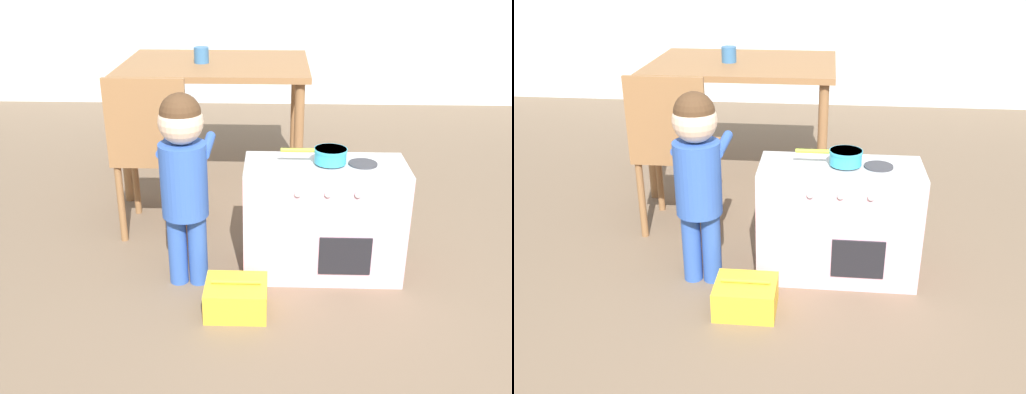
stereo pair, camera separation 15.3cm
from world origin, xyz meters
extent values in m
cube|color=#EAB2C6|center=(0.13, 0.96, 0.26)|extent=(0.71, 0.32, 0.52)
cube|color=#B7BABC|center=(0.13, 0.96, 0.53)|extent=(0.71, 0.32, 0.02)
cylinder|color=#38383D|center=(0.14, 0.96, 0.54)|extent=(0.13, 0.13, 0.01)
cylinder|color=#38383D|center=(0.29, 0.96, 0.54)|extent=(0.13, 0.13, 0.01)
cube|color=black|center=(0.22, 0.79, 0.17)|extent=(0.23, 0.01, 0.18)
cylinder|color=#B2B2B7|center=(0.00, 0.79, 0.47)|extent=(0.03, 0.01, 0.03)
cylinder|color=#B2B2B7|center=(0.13, 0.79, 0.47)|extent=(0.03, 0.01, 0.03)
cylinder|color=#B2B2B7|center=(0.25, 0.79, 0.47)|extent=(0.03, 0.01, 0.03)
cylinder|color=#38B2D6|center=(0.14, 0.96, 0.58)|extent=(0.14, 0.14, 0.06)
cylinder|color=#38B2D6|center=(0.14, 0.96, 0.60)|extent=(0.14, 0.14, 0.01)
cylinder|color=#B7DB33|center=(0.00, 0.96, 0.60)|extent=(0.15, 0.02, 0.02)
cylinder|color=#335BB7|center=(-0.53, 0.83, 0.17)|extent=(0.08, 0.08, 0.34)
cylinder|color=#335BB7|center=(-0.44, 0.83, 0.17)|extent=(0.08, 0.08, 0.34)
cylinder|color=#335BB7|center=(-0.48, 0.83, 0.50)|extent=(0.20, 0.20, 0.32)
sphere|color=beige|center=(-0.48, 0.83, 0.76)|extent=(0.19, 0.19, 0.19)
sphere|color=#4C331E|center=(-0.48, 0.83, 0.79)|extent=(0.17, 0.17, 0.17)
cylinder|color=#335BB7|center=(-0.57, 0.96, 0.62)|extent=(0.04, 0.26, 0.04)
cylinder|color=#335BB7|center=(-0.39, 0.96, 0.62)|extent=(0.04, 0.26, 0.04)
cube|color=gold|center=(-0.25, 0.61, 0.07)|extent=(0.26, 0.21, 0.13)
cylinder|color=gold|center=(-0.25, 0.61, 0.14)|extent=(0.21, 0.02, 0.02)
cube|color=olive|center=(-0.46, 2.09, 0.74)|extent=(1.12, 0.86, 0.03)
cylinder|color=olive|center=(-0.97, 1.72, 0.36)|extent=(0.06, 0.06, 0.72)
cylinder|color=olive|center=(0.04, 1.72, 0.36)|extent=(0.06, 0.06, 0.72)
cylinder|color=olive|center=(-0.97, 2.46, 0.36)|extent=(0.06, 0.06, 0.72)
cylinder|color=olive|center=(0.04, 2.46, 0.36)|extent=(0.06, 0.06, 0.72)
cube|color=olive|center=(-0.71, 1.38, 0.43)|extent=(0.39, 0.39, 0.03)
cube|color=olive|center=(-0.71, 1.20, 0.65)|extent=(0.39, 0.02, 0.41)
cylinder|color=olive|center=(-0.88, 1.22, 0.21)|extent=(0.04, 0.04, 0.41)
cylinder|color=olive|center=(-0.55, 1.22, 0.21)|extent=(0.04, 0.04, 0.41)
cylinder|color=olive|center=(-0.88, 1.54, 0.21)|extent=(0.04, 0.04, 0.41)
cylinder|color=olive|center=(-0.55, 1.54, 0.21)|extent=(0.04, 0.04, 0.41)
cylinder|color=teal|center=(-0.55, 2.06, 0.80)|extent=(0.09, 0.09, 0.09)
camera|label=1|loc=(-0.10, -1.38, 1.43)|focal=40.00mm
camera|label=2|loc=(0.05, -1.37, 1.43)|focal=40.00mm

